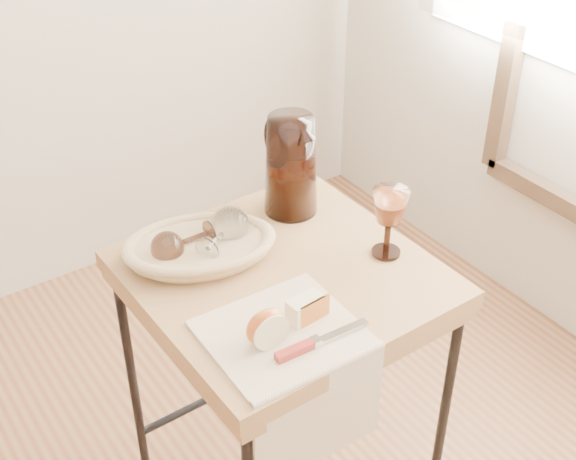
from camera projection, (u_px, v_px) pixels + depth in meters
side_table at (283, 396)px, 1.92m from camera, size 0.63×0.63×0.78m
tea_towel at (282, 333)px, 1.53m from camera, size 0.30×0.27×0.01m
bread_basket at (200, 249)px, 1.73m from camera, size 0.36×0.30×0.05m
goblet_lying_a at (186, 241)px, 1.71m from camera, size 0.12×0.08×0.07m
goblet_lying_b at (221, 235)px, 1.72m from camera, size 0.17×0.15×0.09m
pitcher at (291, 165)px, 1.84m from camera, size 0.18×0.26×0.29m
wine_goblet at (389, 223)px, 1.71m from camera, size 0.10×0.10×0.17m
apple_half at (266, 326)px, 1.48m from camera, size 0.09×0.05×0.08m
apple_wedge at (305, 309)px, 1.55m from camera, size 0.08×0.05×0.05m
table_knife at (319, 340)px, 1.50m from camera, size 0.21×0.03×0.02m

